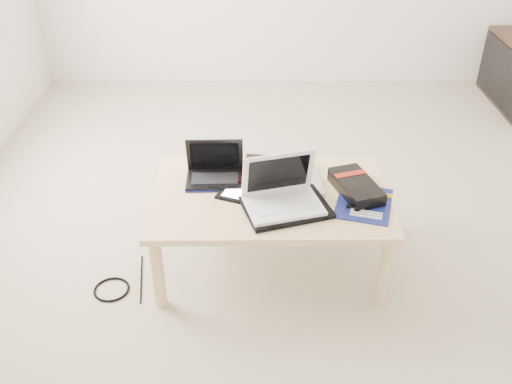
{
  "coord_description": "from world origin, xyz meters",
  "views": [
    {
      "loc": [
        -0.31,
        -2.58,
        1.84
      ],
      "look_at": [
        -0.29,
        -0.37,
        0.41
      ],
      "focal_mm": 40.0,
      "sensor_mm": 36.0,
      "label": 1
    }
  ],
  "objects_px": {
    "coffee_table": "(270,202)",
    "white_laptop": "(282,194)",
    "netbook": "(215,171)",
    "gpu_box": "(356,187)"
  },
  "relations": [
    {
      "from": "coffee_table",
      "to": "white_laptop",
      "type": "height_order",
      "value": "white_laptop"
    },
    {
      "from": "netbook",
      "to": "white_laptop",
      "type": "bearing_deg",
      "value": -38.34
    },
    {
      "from": "coffee_table",
      "to": "netbook",
      "type": "distance_m",
      "value": 0.31
    },
    {
      "from": "netbook",
      "to": "gpu_box",
      "type": "relative_size",
      "value": 0.82
    },
    {
      "from": "white_laptop",
      "to": "gpu_box",
      "type": "relative_size",
      "value": 1.12
    },
    {
      "from": "gpu_box",
      "to": "netbook",
      "type": "bearing_deg",
      "value": 168.77
    },
    {
      "from": "white_laptop",
      "to": "netbook",
      "type": "bearing_deg",
      "value": 141.66
    },
    {
      "from": "white_laptop",
      "to": "coffee_table",
      "type": "bearing_deg",
      "value": 113.86
    },
    {
      "from": "coffee_table",
      "to": "gpu_box",
      "type": "xyz_separation_m",
      "value": [
        0.4,
        0.0,
        0.08
      ]
    },
    {
      "from": "coffee_table",
      "to": "gpu_box",
      "type": "height_order",
      "value": "gpu_box"
    }
  ]
}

